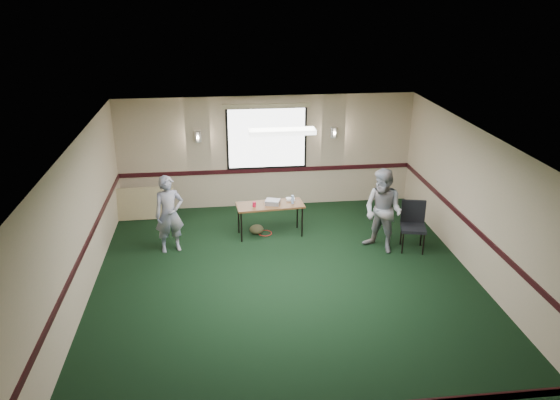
{
  "coord_description": "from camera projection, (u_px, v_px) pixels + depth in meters",
  "views": [
    {
      "loc": [
        -1.15,
        -8.42,
        5.14
      ],
      "look_at": [
        0.0,
        1.3,
        1.2
      ],
      "focal_mm": 35.0,
      "sensor_mm": 36.0,
      "label": 1
    }
  ],
  "objects": [
    {
      "name": "room_shell",
      "position": [
        275.0,
        168.0,
        11.16
      ],
      "size": [
        8.0,
        8.02,
        8.0
      ],
      "color": "#C9AB91",
      "rests_on": "ground"
    },
    {
      "name": "conference_chair",
      "position": [
        413.0,
        221.0,
        11.11
      ],
      "size": [
        0.59,
        0.61,
        1.0
      ],
      "rotation": [
        0.0,
        0.0,
        -0.24
      ],
      "color": "black",
      "rests_on": "ground"
    },
    {
      "name": "water_bottle",
      "position": [
        293.0,
        200.0,
        11.62
      ],
      "size": [
        0.06,
        0.06,
        0.19
      ],
      "primitive_type": "cylinder",
      "color": "#86A8DB",
      "rests_on": "folding_table"
    },
    {
      "name": "game_console",
      "position": [
        290.0,
        199.0,
        11.84
      ],
      "size": [
        0.19,
        0.15,
        0.05
      ],
      "primitive_type": "cube",
      "rotation": [
        0.0,
        0.0,
        -0.03
      ],
      "color": "silver",
      "rests_on": "folding_table"
    },
    {
      "name": "folding_table",
      "position": [
        270.0,
        207.0,
        11.64
      ],
      "size": [
        1.47,
        0.69,
        0.71
      ],
      "rotation": [
        0.0,
        0.0,
        0.08
      ],
      "color": "#553818",
      "rests_on": "ground"
    },
    {
      "name": "duffel_bag",
      "position": [
        257.0,
        229.0,
        11.88
      ],
      "size": [
        0.33,
        0.26,
        0.22
      ],
      "primitive_type": "ellipsoid",
      "rotation": [
        0.0,
        0.0,
        0.11
      ],
      "color": "#413925",
      "rests_on": "ground"
    },
    {
      "name": "folded_table",
      "position": [
        142.0,
        204.0,
        12.56
      ],
      "size": [
        1.46,
        0.24,
        0.75
      ],
      "primitive_type": "cube",
      "rotation": [
        -0.21,
        0.0,
        0.02
      ],
      "color": "tan",
      "rests_on": "ground"
    },
    {
      "name": "person_right",
      "position": [
        383.0,
        211.0,
        10.89
      ],
      "size": [
        1.05,
        1.06,
        1.73
      ],
      "primitive_type": "imported",
      "rotation": [
        0.0,
        0.0,
        -0.85
      ],
      "color": "#7D9EC2",
      "rests_on": "ground"
    },
    {
      "name": "projector",
      "position": [
        273.0,
        202.0,
        11.61
      ],
      "size": [
        0.35,
        0.32,
        0.1
      ],
      "primitive_type": "cube",
      "rotation": [
        0.0,
        0.0,
        -0.3
      ],
      "color": "gray",
      "rests_on": "folding_table"
    },
    {
      "name": "person_left",
      "position": [
        169.0,
        214.0,
        10.91
      ],
      "size": [
        0.66,
        0.52,
        1.6
      ],
      "primitive_type": "imported",
      "rotation": [
        0.0,
        0.0,
        0.26
      ],
      "color": "#40548D",
      "rests_on": "ground"
    },
    {
      "name": "red_cup",
      "position": [
        254.0,
        204.0,
        11.48
      ],
      "size": [
        0.07,
        0.07,
        0.11
      ],
      "primitive_type": "cylinder",
      "color": "#B90C2A",
      "rests_on": "folding_table"
    },
    {
      "name": "cable_coil",
      "position": [
        265.0,
        233.0,
        11.93
      ],
      "size": [
        0.39,
        0.39,
        0.02
      ],
      "primitive_type": "torus",
      "rotation": [
        0.0,
        0.0,
        0.36
      ],
      "color": "red",
      "rests_on": "ground"
    },
    {
      "name": "ground",
      "position": [
        288.0,
        289.0,
        9.8
      ],
      "size": [
        8.0,
        8.0,
        0.0
      ],
      "primitive_type": "plane",
      "color": "black",
      "rests_on": "ground"
    }
  ]
}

